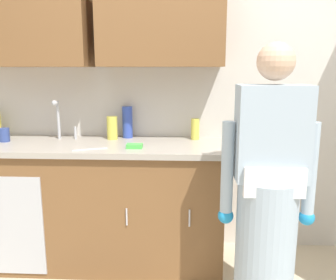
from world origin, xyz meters
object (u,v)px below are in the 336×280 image
Objects in this scene: knife_on_counter at (90,149)px; sink at (58,144)px; bottle_dish_liquid at (112,128)px; sponge at (134,146)px; cup_by_sink at (4,135)px; person_at_sink at (267,211)px; bottle_cleaner_spray at (127,122)px; bottle_soap at (195,129)px.

sink is at bearing -58.70° from knife_on_counter.
bottle_dish_liquid is 1.65× the size of sponge.
cup_by_sink is at bearing -170.42° from bottle_dish_liquid.
person_at_sink is at bearing -19.72° from cup_by_sink.
person_at_sink is 1.23m from knife_on_counter.
sink is at bearing -155.52° from bottle_cleaner_spray.
cup_by_sink is at bearing -167.27° from bottle_cleaner_spray.
bottle_soap is at bearing -5.14° from bottle_cleaner_spray.
bottle_cleaner_spray reaches higher than cup_by_sink.
person_at_sink is 1.33m from bottle_cleaner_spray.
person_at_sink is 6.75× the size of knife_on_counter.
sponge is (0.60, -0.16, 0.03)m from sink.
knife_on_counter is (0.72, -0.24, -0.05)m from cup_by_sink.
person_at_sink reaches higher than bottle_cleaner_spray.
bottle_dish_liquid is 1.74× the size of cup_by_sink.
person_at_sink is 0.99m from sponge.
bottle_dish_liquid is 0.14m from bottle_cleaner_spray.
bottle_soap is 0.55m from sponge.
cup_by_sink is (-0.80, -0.14, -0.04)m from bottle_dish_liquid.
sink is 2.76× the size of bottle_dish_liquid.
bottle_soap is at bearing 9.65° from sink.
sink reaches higher than knife_on_counter.
bottle_cleaner_spray is 2.44× the size of cup_by_sink.
bottle_soap is at bearing 115.53° from person_at_sink.
bottle_cleaner_spray is at bearing -136.32° from knife_on_counter.
person_at_sink is (1.43, -0.64, -0.23)m from sink.
cup_by_sink is at bearing -173.82° from bottle_soap.
sponge is at bearing -142.14° from bottle_soap.
sink is 3.04× the size of bottle_soap.
knife_on_counter is (-0.73, -0.39, -0.08)m from bottle_soap.
bottle_cleaner_spray is at bearing 32.70° from bottle_dish_liquid.
sponge is (0.22, -0.31, -0.08)m from bottle_dish_liquid.
knife_on_counter is 2.18× the size of sponge.
bottle_cleaner_spray reaches higher than knife_on_counter.
bottle_soap is 1.49× the size of sponge.
bottle_dish_liquid is (0.38, 0.15, 0.10)m from sink.
bottle_cleaner_spray is 2.30× the size of sponge.
bottle_dish_liquid is (-1.04, 0.80, 0.34)m from person_at_sink.
sponge is at bearing -14.80° from sink.
person_at_sink reaches higher than sink.
sink is 4.82× the size of cup_by_sink.
bottle_cleaner_spray is at bearing 12.73° from cup_by_sink.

